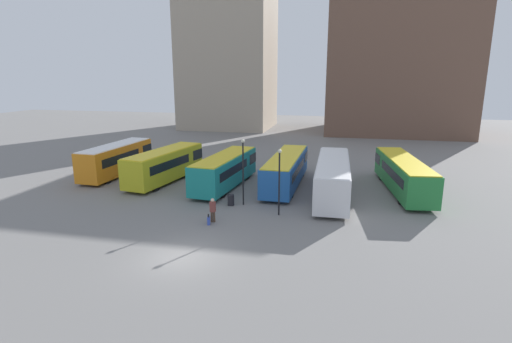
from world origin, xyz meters
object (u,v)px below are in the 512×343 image
at_px(bus_4, 333,176).
at_px(traveler, 213,208).
at_px(suitcase, 209,221).
at_px(lamp_post_0, 243,166).
at_px(bus_0, 117,159).
at_px(bus_3, 286,169).
at_px(bus_1, 165,164).
at_px(bus_2, 225,170).
at_px(bus_5, 403,174).
at_px(lamp_post_1, 279,176).
at_px(trash_bin, 231,200).

height_order(bus_4, traveler, bus_4).
height_order(suitcase, lamp_post_0, lamp_post_0).
bearing_deg(bus_0, lamp_post_0, -111.07).
bearing_deg(lamp_post_0, bus_3, 69.30).
distance_m(bus_0, suitcase, 17.57).
bearing_deg(bus_1, lamp_post_0, -111.81).
xyz_separation_m(bus_2, bus_4, (9.57, -0.74, 0.10)).
relative_size(bus_5, lamp_post_1, 2.52).
xyz_separation_m(bus_2, bus_5, (15.47, 1.96, -0.00)).
height_order(bus_3, lamp_post_1, lamp_post_1).
distance_m(bus_1, lamp_post_1, 14.03).
distance_m(bus_3, lamp_post_1, 8.27).
bearing_deg(traveler, bus_1, 26.26).
height_order(bus_1, lamp_post_1, lamp_post_1).
xyz_separation_m(bus_3, bus_5, (10.16, 0.32, 0.04)).
xyz_separation_m(bus_5, lamp_post_0, (-12.57, -6.70, 1.51)).
xyz_separation_m(suitcase, trash_bin, (0.32, 4.27, 0.15)).
height_order(traveler, lamp_post_1, lamp_post_1).
relative_size(lamp_post_0, lamp_post_1, 1.07).
bearing_deg(bus_2, trash_bin, -153.45).
distance_m(bus_3, bus_4, 4.89).
bearing_deg(bus_4, traveler, 135.09).
distance_m(bus_5, suitcase, 17.91).
bearing_deg(bus_5, bus_2, 90.10).
xyz_separation_m(traveler, lamp_post_0, (1.09, 4.14, 2.06)).
bearing_deg(bus_0, bus_1, -98.97).
xyz_separation_m(bus_3, suitcase, (-3.64, -11.01, -1.24)).
bearing_deg(traveler, bus_3, -32.15).
bearing_deg(bus_2, lamp_post_1, -131.99).
bearing_deg(lamp_post_0, bus_1, 149.61).
xyz_separation_m(bus_3, traveler, (-3.50, -10.51, -0.51)).
bearing_deg(trash_bin, bus_4, 29.90).
bearing_deg(suitcase, lamp_post_0, -28.57).
relative_size(bus_1, lamp_post_1, 2.11).
distance_m(bus_3, bus_5, 10.17).
bearing_deg(bus_3, bus_4, -118.06).
bearing_deg(lamp_post_1, bus_3, 94.86).
relative_size(bus_0, suitcase, 12.33).
distance_m(bus_3, lamp_post_0, 6.99).
height_order(suitcase, trash_bin, trash_bin).
distance_m(lamp_post_0, trash_bin, 2.83).
height_order(bus_1, traveler, bus_1).
relative_size(bus_4, trash_bin, 14.60).
height_order(bus_0, bus_4, bus_0).
xyz_separation_m(bus_1, bus_4, (15.66, -1.27, 0.03)).
height_order(bus_1, bus_2, bus_1).
relative_size(bus_2, bus_3, 0.88).
relative_size(bus_2, suitcase, 13.14).
relative_size(bus_2, trash_bin, 12.24).
distance_m(bus_1, trash_bin, 9.92).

